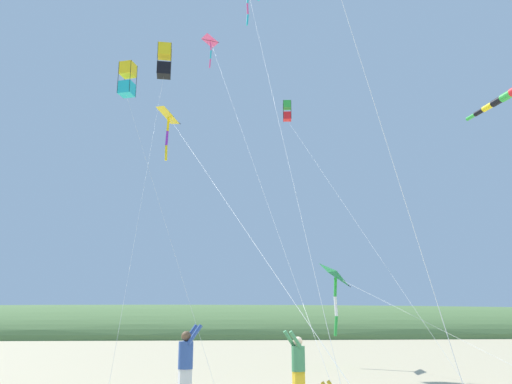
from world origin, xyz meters
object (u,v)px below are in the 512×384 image
object	(u,v)px
kite_box_green_low_center	(164,61)
kite_box_purple_drifting	(287,111)
person_child_grey_jacket	(298,363)
kite_delta_black_fish_shape	(211,42)
kite_delta_small_distant	(170,116)
person_adult_flyer	(186,359)
kite_windsock_red_high_left	(500,100)
kite_delta_magenta_far_left	(337,276)
kite_box_long_streamer_right	(127,80)

from	to	relation	value
kite_box_green_low_center	kite_box_purple_drifting	distance (m)	7.90
person_child_grey_jacket	kite_delta_black_fish_shape	distance (m)	19.63
person_child_grey_jacket	kite_box_purple_drifting	bearing A→B (deg)	-8.56
kite_delta_small_distant	person_adult_flyer	bearing A→B (deg)	-168.26
person_adult_flyer	kite_delta_small_distant	world-z (taller)	kite_delta_small_distant
kite_windsock_red_high_left	kite_delta_small_distant	xyz separation A→B (m)	(-1.92, 15.35, -2.22)
kite_delta_magenta_far_left	kite_box_green_low_center	bearing A→B (deg)	72.45
person_adult_flyer	kite_delta_magenta_far_left	size ratio (longest dim) A/B	0.15
kite_delta_magenta_far_left	person_adult_flyer	bearing A→B (deg)	145.53
kite_box_green_low_center	kite_delta_small_distant	bearing A→B (deg)	-171.73
person_child_grey_jacket	kite_delta_magenta_far_left	bearing A→B (deg)	-20.36
person_adult_flyer	kite_delta_small_distant	size ratio (longest dim) A/B	0.14
person_adult_flyer	kite_delta_small_distant	distance (m)	10.50
kite_box_green_low_center	kite_delta_magenta_far_left	size ratio (longest dim) A/B	1.33
person_adult_flyer	kite_box_long_streamer_right	world-z (taller)	kite_box_long_streamer_right
kite_box_purple_drifting	kite_windsock_red_high_left	size ratio (longest dim) A/B	1.14
kite_delta_black_fish_shape	kite_delta_small_distant	bearing A→B (deg)	164.87
kite_box_green_low_center	kite_delta_black_fish_shape	world-z (taller)	kite_delta_black_fish_shape
person_adult_flyer	kite_box_green_low_center	xyz separation A→B (m)	(12.27, 2.12, 14.99)
person_adult_flyer	kite_box_green_low_center	size ratio (longest dim) A/B	0.12
person_child_grey_jacket	kite_box_long_streamer_right	distance (m)	15.10
person_adult_flyer	kite_delta_magenta_far_left	xyz separation A→B (m)	(9.53, -6.54, 2.97)
kite_box_green_low_center	kite_windsock_red_high_left	size ratio (longest dim) A/B	1.28
kite_windsock_red_high_left	kite_box_green_low_center	bearing A→B (deg)	73.13
kite_box_purple_drifting	kite_windsock_red_high_left	world-z (taller)	kite_box_purple_drifting
person_adult_flyer	kite_windsock_red_high_left	size ratio (longest dim) A/B	0.15
person_adult_flyer	kite_windsock_red_high_left	distance (m)	19.50
kite_delta_magenta_far_left	kite_box_purple_drifting	distance (m)	11.70
person_adult_flyer	kite_delta_magenta_far_left	world-z (taller)	kite_delta_magenta_far_left
kite_box_green_low_center	kite_box_purple_drifting	xyz separation A→B (m)	(2.53, -7.30, -1.65)
kite_box_green_low_center	kite_delta_magenta_far_left	world-z (taller)	kite_box_green_low_center
kite_box_green_low_center	kite_box_long_streamer_right	distance (m)	6.15
person_child_grey_jacket	kite_box_green_low_center	size ratio (longest dim) A/B	0.11
person_child_grey_jacket	kite_delta_magenta_far_left	size ratio (longest dim) A/B	0.14
person_child_grey_jacket	kite_delta_small_distant	distance (m)	11.37
kite_box_purple_drifting	kite_windsock_red_high_left	distance (m)	11.94
kite_box_purple_drifting	person_child_grey_jacket	bearing A→B (deg)	171.44
person_adult_flyer	kite_box_long_streamer_right	bearing A→B (deg)	23.63
kite_box_green_low_center	kite_box_long_streamer_right	world-z (taller)	kite_box_green_low_center
kite_box_long_streamer_right	kite_delta_black_fish_shape	world-z (taller)	kite_delta_black_fish_shape
kite_delta_magenta_far_left	kite_box_long_streamer_right	size ratio (longest dim) A/B	0.97
kite_box_green_low_center	kite_delta_magenta_far_left	distance (m)	15.07
kite_delta_small_distant	kite_delta_black_fish_shape	bearing A→B (deg)	-15.13
kite_delta_black_fish_shape	kite_delta_small_distant	size ratio (longest dim) A/B	1.19
person_child_grey_jacket	kite_windsock_red_high_left	bearing A→B (deg)	-56.34
kite_delta_magenta_far_left	kite_delta_small_distant	xyz separation A→B (m)	(-4.14, 7.66, 5.97)
kite_box_long_streamer_right	kite_box_green_low_center	bearing A→B (deg)	-12.80
person_child_grey_jacket	kite_box_green_low_center	distance (m)	20.22
kite_box_purple_drifting	kite_delta_black_fish_shape	xyz separation A→B (m)	(-3.62, 4.74, 2.36)
person_child_grey_jacket	kite_box_long_streamer_right	bearing A→B (deg)	39.00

